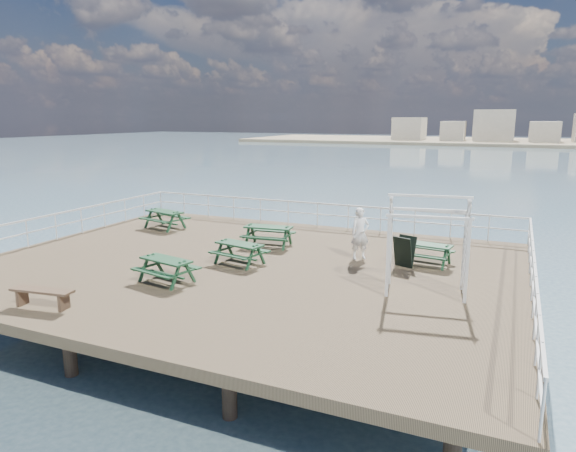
# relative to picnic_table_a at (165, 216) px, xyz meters

# --- Properties ---
(ground) EXTENTS (18.00, 14.00, 0.30)m
(ground) POSITION_rel_picnic_table_a_xyz_m (6.14, -3.61, -0.72)
(ground) COLOR brown
(ground) RESTS_ON ground
(sea_backdrop) EXTENTS (300.00, 300.00, 9.20)m
(sea_backdrop) POSITION_rel_picnic_table_a_xyz_m (18.68, 130.46, -1.08)
(sea_backdrop) COLOR #456175
(sea_backdrop) RESTS_ON ground
(railing) EXTENTS (17.77, 13.76, 1.10)m
(railing) POSITION_rel_picnic_table_a_xyz_m (6.07, -1.04, 0.30)
(railing) COLOR silver
(railing) RESTS_ON ground
(picnic_table_a) EXTENTS (2.13, 1.87, 0.90)m
(picnic_table_a) POSITION_rel_picnic_table_a_xyz_m (0.00, 0.00, 0.00)
(picnic_table_a) COLOR #153B1D
(picnic_table_a) RESTS_ON ground
(picnic_table_b) EXTENTS (1.98, 1.67, 0.89)m
(picnic_table_b) POSITION_rel_picnic_table_a_xyz_m (5.73, -1.05, -0.00)
(picnic_table_b) COLOR #153B1D
(picnic_table_b) RESTS_ON ground
(picnic_table_c) EXTENTS (1.81, 1.53, 0.80)m
(picnic_table_c) POSITION_rel_picnic_table_a_xyz_m (11.76, -1.11, -0.06)
(picnic_table_c) COLOR #153B1D
(picnic_table_c) RESTS_ON ground
(picnic_table_d) EXTENTS (1.93, 1.67, 0.82)m
(picnic_table_d) POSITION_rel_picnic_table_a_xyz_m (4.85, -6.31, -0.05)
(picnic_table_d) COLOR #153B1D
(picnic_table_d) RESTS_ON ground
(picnic_table_e) EXTENTS (1.91, 1.65, 0.82)m
(picnic_table_e) POSITION_rel_picnic_table_a_xyz_m (5.91, -3.67, -0.05)
(picnic_table_e) COLOR #153B1D
(picnic_table_e) RESTS_ON ground
(flat_bench_far) EXTENTS (1.79, 0.67, 0.50)m
(flat_bench_far) POSITION_rel_picnic_table_a_xyz_m (3.19, -9.41, -0.20)
(flat_bench_far) COLOR #513829
(flat_bench_far) RESTS_ON ground
(trellis_arbor) EXTENTS (2.44, 1.56, 2.83)m
(trellis_arbor) POSITION_rel_picnic_table_a_xyz_m (12.22, -4.14, 0.68)
(trellis_arbor) COLOR silver
(trellis_arbor) RESTS_ON ground
(sandwich_board) EXTENTS (0.77, 0.66, 1.06)m
(sandwich_board) POSITION_rel_picnic_table_a_xyz_m (11.14, -1.78, -0.06)
(sandwich_board) COLOR black
(sandwich_board) RESTS_ON ground
(person) EXTENTS (0.79, 0.74, 1.82)m
(person) POSITION_rel_picnic_table_a_xyz_m (9.49, -1.38, 0.34)
(person) COLOR white
(person) RESTS_ON ground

